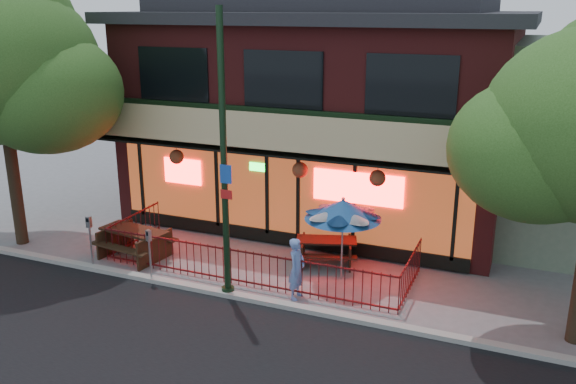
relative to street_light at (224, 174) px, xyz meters
The scene contains 12 objects.
ground 3.17m from the street_light, 90.34° to the left, with size 80.00×80.00×0.00m, color gray.
curb 3.09m from the street_light, 91.40° to the right, with size 80.00×0.25×0.12m, color #999993.
restaurant_building 7.58m from the street_light, 90.02° to the left, with size 12.96×9.49×8.05m.
patio_fence 2.68m from the street_light, 90.15° to the left, with size 8.44×2.62×1.00m.
street_light is the anchor object (origin of this frame).
street_tree_left 7.91m from the street_light, behind, with size 5.60×5.60×8.05m.
picnic_table_left 4.57m from the street_light, 162.98° to the left, with size 2.18×1.78×0.85m.
picnic_table_right 4.21m from the street_light, 59.61° to the left, with size 2.01×1.76×0.72m.
patio_umbrella 3.31m from the street_light, 40.36° to the left, with size 2.00×2.00×2.28m.
pedestrian 2.93m from the street_light, 16.82° to the left, with size 0.57×0.38×1.57m, color #6381C7.
parking_meter_near 3.13m from the street_light, behind, with size 0.15×0.14×1.43m.
parking_meter_far 4.73m from the street_light, behind, with size 0.14×0.12×1.52m.
Camera 1 is at (6.74, -12.71, 6.97)m, focal length 38.00 mm.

